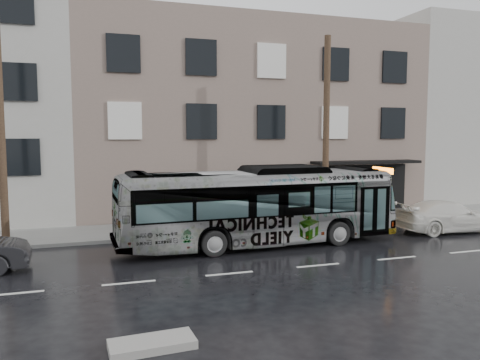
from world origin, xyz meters
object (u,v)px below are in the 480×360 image
at_px(utility_pole_front, 326,132).
at_px(utility_pole_rear, 1,131).
at_px(bus, 258,206).
at_px(white_sedan, 448,216).
at_px(sign_post, 345,200).

xyz_separation_m(utility_pole_front, utility_pole_rear, (-14.00, 0.00, 0.00)).
bearing_deg(utility_pole_rear, utility_pole_front, 0.00).
relative_size(utility_pole_front, bus, 0.78).
height_order(utility_pole_front, white_sedan, utility_pole_front).
height_order(utility_pole_front, utility_pole_rear, same).
bearing_deg(bus, white_sedan, -92.97).
relative_size(sign_post, bus, 0.21).
bearing_deg(sign_post, utility_pole_rear, 180.00).
bearing_deg(white_sedan, sign_post, 61.61).
relative_size(utility_pole_front, utility_pole_rear, 1.00).
distance_m(utility_pole_rear, white_sedan, 19.68).
bearing_deg(utility_pole_front, bus, -151.76).
height_order(utility_pole_rear, white_sedan, utility_pole_rear).
height_order(utility_pole_front, sign_post, utility_pole_front).
bearing_deg(utility_pole_rear, bus, -13.19).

